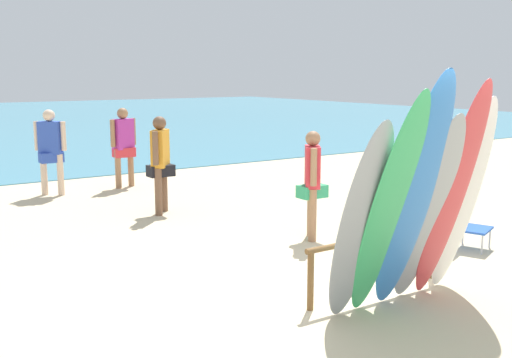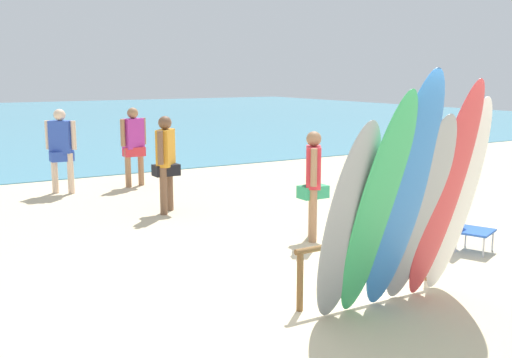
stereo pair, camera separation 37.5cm
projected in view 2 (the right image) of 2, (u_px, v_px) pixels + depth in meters
The scene contains 14 objects.
ground at pixel (64, 154), 18.73m from camera, with size 60.00×60.00×0.00m, color beige.
surfboard_rack at pixel (369, 252), 6.79m from camera, with size 1.99×0.07×0.68m.
surfboard_grey_0 at pixel (348, 225), 5.84m from camera, with size 0.56×0.06×2.13m, color #999EA3.
surfboard_green_1 at pixel (377, 209), 5.90m from camera, with size 0.52×0.06×2.45m, color #38B266.
surfboard_blue_2 at pixel (403, 196), 6.04m from camera, with size 0.57×0.08×2.62m, color #337AD1.
surfboard_grey_3 at pixel (420, 212), 6.29m from camera, with size 0.54×0.06×2.20m, color #999EA3.
surfboard_red_4 at pixel (444, 194), 6.36m from camera, with size 0.47×0.07×2.52m, color #D13D42.
surfboard_white_5 at pixel (458, 198), 6.63m from camera, with size 0.51×0.06×2.31m, color white.
beachgoer_strolling at pixel (166, 157), 10.76m from camera, with size 0.46×0.52×1.72m.
beachgoer_near_rack at pixel (134, 141), 13.28m from camera, with size 0.63×0.34×1.72m.
beachgoer_by_water at pixel (313, 178), 9.01m from camera, with size 0.42×0.52×1.62m.
beachgoer_photographing at pixel (61, 145), 12.48m from camera, with size 0.54×0.45×1.74m.
beach_chair_red at pixel (375, 203), 9.64m from camera, with size 0.63×0.77×0.82m.
beach_chair_blue at pixel (463, 220), 8.55m from camera, with size 0.71×0.80×0.83m.
Camera 2 is at (-4.43, -4.99, 2.46)m, focal length 42.84 mm.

